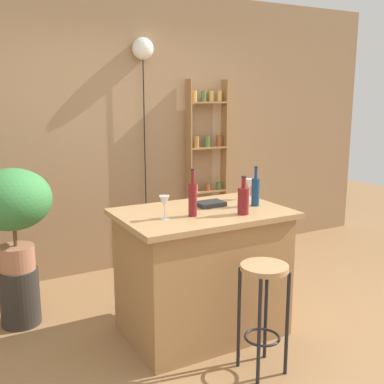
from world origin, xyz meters
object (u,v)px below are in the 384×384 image
potted_plant (12,205)px  wine_glass_left (164,202)px  spice_shelf (207,170)px  cookbook (210,204)px  bottle_sauce_amber (243,200)px  bottle_soda_blue (255,191)px  wine_glass_center (249,184)px  bottle_vinegar (193,198)px  pendant_globe_light (143,52)px  bar_stool (264,295)px  plant_stool (20,297)px

potted_plant → wine_glass_left: potted_plant is taller
spice_shelf → cookbook: bearing=-119.5°
potted_plant → bottle_sauce_amber: bearing=-35.8°
bottle_soda_blue → wine_glass_center: (0.10, 0.22, 0.00)m
bottle_sauce_amber → bottle_soda_blue: 0.29m
spice_shelf → wine_glass_center: (-0.39, -1.35, 0.11)m
bottle_vinegar → pendant_globe_light: bearing=78.3°
pendant_globe_light → potted_plant: bearing=-152.0°
wine_glass_left → bottle_vinegar: bearing=-5.8°
bar_stool → bottle_sauce_amber: bottle_sauce_amber is taller
spice_shelf → plant_stool: 2.37m
wine_glass_center → pendant_globe_light: size_ratio=0.07×
bar_stool → wine_glass_center: bearing=60.8°
pendant_globe_light → bar_stool: bearing=-93.2°
spice_shelf → bottle_vinegar: spice_shelf is taller
potted_plant → cookbook: bearing=-27.5°
bottle_vinegar → wine_glass_left: bottle_vinegar is taller
bottle_soda_blue → bottle_vinegar: (-0.57, -0.04, 0.01)m
potted_plant → plant_stool: bearing=0.0°
wine_glass_left → wine_glass_center: 0.92m
potted_plant → wine_glass_center: size_ratio=4.86×
wine_glass_left → cookbook: (0.47, 0.17, -0.10)m
potted_plant → bottle_soda_blue: bottle_soda_blue is taller
spice_shelf → pendant_globe_light: bearing=178.3°
pendant_globe_light → wine_glass_center: bearing=-76.2°
spice_shelf → cookbook: 1.63m
bottle_sauce_amber → bar_stool: bearing=-106.2°
spice_shelf → pendant_globe_light: (-0.73, 0.02, 1.23)m
bottle_sauce_amber → bottle_soda_blue: (0.23, 0.17, 0.01)m
cookbook → plant_stool: bearing=151.9°
plant_stool → pendant_globe_light: size_ratio=0.19×
wine_glass_center → cookbook: (-0.41, -0.07, -0.10)m
spice_shelf → wine_glass_left: bearing=-128.6°
pendant_globe_light → spice_shelf: bearing=-1.7°
wine_glass_left → spice_shelf: bearing=51.4°
plant_stool → bottle_sauce_amber: 1.92m
potted_plant → bottle_sauce_amber: 1.74m
potted_plant → bottle_vinegar: bottle_vinegar is taller
cookbook → bottle_vinegar: bearing=-143.6°
pendant_globe_light → cookbook: bearing=-93.2°
bar_stool → plant_stool: bearing=131.8°
bottle_soda_blue → bottle_sauce_amber: bearing=-143.5°
wine_glass_left → wine_glass_center: size_ratio=1.00×
spice_shelf → plant_stool: spice_shelf is taller
bottle_soda_blue → pendant_globe_light: size_ratio=0.13×
bottle_sauce_amber → pendant_globe_light: pendant_globe_light is taller
plant_stool → wine_glass_left: bearing=-45.2°
wine_glass_center → bar_stool: bearing=-119.2°
bottle_sauce_amber → pendant_globe_light: size_ratio=0.12×
wine_glass_center → plant_stool: bearing=160.4°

